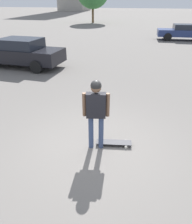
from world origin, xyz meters
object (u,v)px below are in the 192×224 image
person (96,107)px  skateboard (114,142)px  car_parked_far (184,32)px  car_parked_near (20,52)px

person → skateboard: 1.16m
car_parked_far → car_parked_near: bearing=47.0°
person → skateboard: bearing=12.6°
car_parked_near → person: bearing=135.5°
car_parked_near → car_parked_far: size_ratio=1.00×
person → car_parked_far: 18.78m
skateboard → car_parked_near: car_parked_near is taller
person → car_parked_near: person is taller
car_parked_near → skateboard: bearing=138.4°
car_parked_near → car_parked_far: 15.45m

